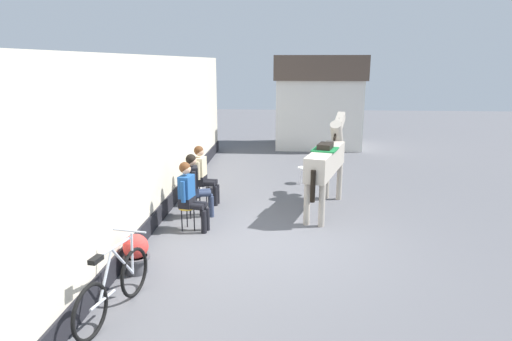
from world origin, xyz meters
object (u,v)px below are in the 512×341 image
(seated_visitor_middle, at_px, (196,182))
(spare_stool_white, at_px, (303,169))
(flower_planter_nearest, at_px, (136,253))
(seated_visitor_far, at_px, (203,172))
(seated_visitor_near, at_px, (190,193))
(saddled_horse_center, at_px, (327,160))
(leaning_bicycle, at_px, (114,287))
(satchel_bag, at_px, (212,191))
(flower_planter_farthest, at_px, (195,178))

(seated_visitor_middle, height_order, spare_stool_white, seated_visitor_middle)
(flower_planter_nearest, bearing_deg, spare_stool_white, 62.78)
(seated_visitor_middle, height_order, flower_planter_nearest, seated_visitor_middle)
(seated_visitor_far, xyz_separation_m, spare_stool_white, (2.41, 1.95, -0.38))
(seated_visitor_near, height_order, saddled_horse_center, saddled_horse_center)
(leaning_bicycle, xyz_separation_m, satchel_bag, (0.34, 5.45, -0.30))
(seated_visitor_far, bearing_deg, flower_planter_farthest, 111.43)
(seated_visitor_middle, distance_m, flower_planter_nearest, 2.70)
(flower_planter_farthest, bearing_deg, leaning_bicycle, -88.42)
(flower_planter_farthest, relative_size, spare_stool_white, 1.39)
(seated_visitor_middle, relative_size, satchel_bag, 4.96)
(flower_planter_farthest, relative_size, satchel_bag, 2.29)
(spare_stool_white, bearing_deg, flower_planter_nearest, -117.22)
(flower_planter_nearest, distance_m, leaning_bicycle, 1.20)
(saddled_horse_center, bearing_deg, seated_visitor_far, 176.10)
(flower_planter_farthest, bearing_deg, flower_planter_nearest, -89.56)
(seated_visitor_near, relative_size, flower_planter_nearest, 2.17)
(seated_visitor_far, relative_size, leaning_bicycle, 0.80)
(flower_planter_nearest, bearing_deg, flower_planter_farthest, 90.44)
(leaning_bicycle, bearing_deg, saddled_horse_center, 55.40)
(seated_visitor_middle, bearing_deg, satchel_bag, 88.50)
(flower_planter_farthest, height_order, satchel_bag, flower_planter_farthest)
(seated_visitor_middle, xyz_separation_m, flower_planter_farthest, (-0.45, 2.00, -0.44))
(satchel_bag, bearing_deg, spare_stool_white, -95.22)
(seated_visitor_near, height_order, seated_visitor_middle, same)
(flower_planter_farthest, bearing_deg, seated_visitor_middle, -77.22)
(seated_visitor_far, bearing_deg, seated_visitor_middle, -88.86)
(flower_planter_nearest, distance_m, flower_planter_farthest, 4.63)
(leaning_bicycle, relative_size, spare_stool_white, 3.79)
(flower_planter_farthest, relative_size, leaning_bicycle, 0.37)
(flower_planter_nearest, distance_m, satchel_bag, 4.29)
(leaning_bicycle, bearing_deg, flower_planter_farthest, 91.58)
(leaning_bicycle, bearing_deg, flower_planter_nearest, 95.98)
(seated_visitor_near, relative_size, flower_planter_farthest, 2.17)
(seated_visitor_near, height_order, flower_planter_nearest, seated_visitor_near)
(saddled_horse_center, height_order, spare_stool_white, saddled_horse_center)
(seated_visitor_near, distance_m, seated_visitor_far, 1.67)
(seated_visitor_middle, relative_size, spare_stool_white, 3.02)
(seated_visitor_far, height_order, saddled_horse_center, saddled_horse_center)
(flower_planter_farthest, bearing_deg, spare_stool_white, 16.38)
(leaning_bicycle, distance_m, spare_stool_white, 7.18)
(saddled_horse_center, bearing_deg, seated_visitor_near, -152.03)
(flower_planter_nearest, relative_size, leaning_bicycle, 0.37)
(seated_visitor_near, bearing_deg, seated_visitor_middle, 93.31)
(flower_planter_farthest, bearing_deg, seated_visitor_near, -79.82)
(seated_visitor_far, distance_m, leaning_bicycle, 4.74)
(seated_visitor_far, relative_size, satchel_bag, 4.96)
(leaning_bicycle, distance_m, satchel_bag, 5.47)
(seated_visitor_near, relative_size, saddled_horse_center, 0.48)
(seated_visitor_middle, distance_m, leaning_bicycle, 3.85)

